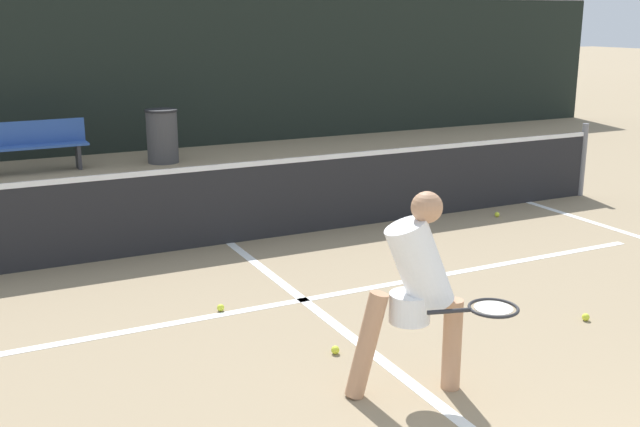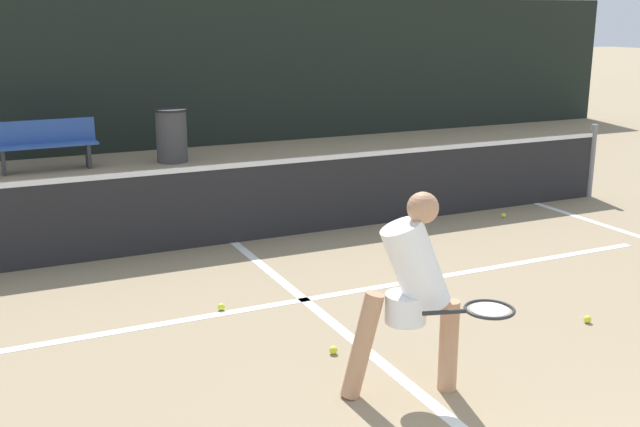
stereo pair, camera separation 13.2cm
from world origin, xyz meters
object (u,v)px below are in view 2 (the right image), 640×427
(player_practicing, at_px, (414,287))
(trash_bin, at_px, (172,135))
(parked_car, at_px, (283,92))
(courtside_bench, at_px, (45,143))

(player_practicing, relative_size, trash_bin, 1.51)
(player_practicing, distance_m, parked_car, 15.48)
(courtside_bench, xyz_separation_m, parked_car, (6.55, 5.17, 0.16))
(courtside_bench, xyz_separation_m, trash_bin, (2.17, -0.17, 0.01))
(trash_bin, relative_size, parked_car, 0.24)
(player_practicing, relative_size, parked_car, 0.37)
(player_practicing, height_order, courtside_bench, player_practicing)
(courtside_bench, relative_size, trash_bin, 1.81)
(player_practicing, bearing_deg, trash_bin, 101.87)
(courtside_bench, distance_m, trash_bin, 2.17)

